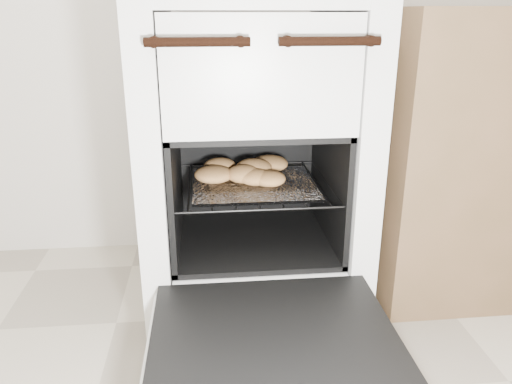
% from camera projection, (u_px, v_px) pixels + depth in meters
% --- Properties ---
extents(stove, '(0.60, 0.66, 0.92)m').
position_uv_depth(stove, '(251.00, 159.00, 1.46)').
color(stove, silver).
rests_on(stove, ground).
extents(oven_door, '(0.54, 0.42, 0.04)m').
position_uv_depth(oven_door, '(273.00, 335.00, 1.07)').
color(oven_door, black).
rests_on(oven_door, stove).
extents(oven_rack, '(0.43, 0.42, 0.01)m').
position_uv_depth(oven_rack, '(253.00, 184.00, 1.42)').
color(oven_rack, black).
rests_on(oven_rack, stove).
extents(foil_sheet, '(0.34, 0.30, 0.01)m').
position_uv_depth(foil_sheet, '(254.00, 184.00, 1.40)').
color(foil_sheet, white).
rests_on(foil_sheet, oven_rack).
extents(baked_rolls, '(0.30, 0.24, 0.05)m').
position_uv_depth(baked_rolls, '(246.00, 171.00, 1.42)').
color(baked_rolls, tan).
rests_on(baked_rolls, foil_sheet).
extents(counter, '(0.87, 0.58, 0.87)m').
position_uv_depth(counter, '(499.00, 149.00, 1.62)').
color(counter, brown).
rests_on(counter, ground).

